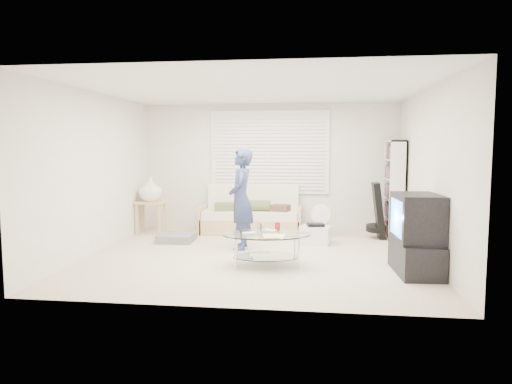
# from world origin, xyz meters

# --- Properties ---
(ground) EXTENTS (5.00, 5.00, 0.00)m
(ground) POSITION_xyz_m (0.00, 0.00, 0.00)
(ground) COLOR beige
(ground) RESTS_ON ground
(room_shell) EXTENTS (5.02, 4.52, 2.51)m
(room_shell) POSITION_xyz_m (0.00, 0.48, 1.63)
(room_shell) COLOR beige
(room_shell) RESTS_ON ground
(window_blinds) EXTENTS (2.32, 0.08, 1.62)m
(window_blinds) POSITION_xyz_m (0.00, 2.20, 1.55)
(window_blinds) COLOR silver
(window_blinds) RESTS_ON ground
(futon_sofa) EXTENTS (1.92, 0.77, 0.94)m
(futon_sofa) POSITION_xyz_m (-0.32, 1.87, 0.31)
(futon_sofa) COLOR tan
(futon_sofa) RESTS_ON ground
(grey_floor_pillow) EXTENTS (0.62, 0.62, 0.14)m
(grey_floor_pillow) POSITION_xyz_m (-1.51, 0.93, 0.07)
(grey_floor_pillow) COLOR slate
(grey_floor_pillow) RESTS_ON ground
(side_table) EXTENTS (0.55, 0.44, 1.09)m
(side_table) POSITION_xyz_m (-2.22, 1.59, 0.81)
(side_table) COLOR tan
(side_table) RESTS_ON ground
(bookshelf) EXTENTS (0.28, 0.75, 1.77)m
(bookshelf) POSITION_xyz_m (2.32, 1.79, 0.89)
(bookshelf) COLOR white
(bookshelf) RESTS_ON ground
(guitar_case) EXTENTS (0.36, 0.37, 1.00)m
(guitar_case) POSITION_xyz_m (2.03, 1.63, 0.44)
(guitar_case) COLOR black
(guitar_case) RESTS_ON ground
(floor_fan) EXTENTS (0.38, 0.25, 0.61)m
(floor_fan) POSITION_xyz_m (1.01, 1.64, 0.36)
(floor_fan) COLOR white
(floor_fan) RESTS_ON ground
(storage_bin) EXTENTS (0.57, 0.46, 0.35)m
(storage_bin) POSITION_xyz_m (0.91, 1.03, 0.16)
(storage_bin) COLOR white
(storage_bin) RESTS_ON ground
(tv_unit) EXTENTS (0.58, 0.99, 1.05)m
(tv_unit) POSITION_xyz_m (2.20, -0.67, 0.51)
(tv_unit) COLOR black
(tv_unit) RESTS_ON ground
(coffee_table) EXTENTS (1.32, 0.94, 0.57)m
(coffee_table) POSITION_xyz_m (0.21, -0.52, 0.36)
(coffee_table) COLOR silver
(coffee_table) RESTS_ON ground
(standing_person) EXTENTS (0.44, 0.63, 1.64)m
(standing_person) POSITION_xyz_m (-0.30, 0.49, 0.82)
(standing_person) COLOR navy
(standing_person) RESTS_ON ground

